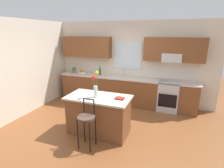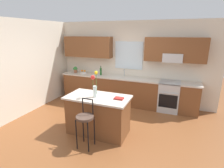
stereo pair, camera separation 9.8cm
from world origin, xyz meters
name	(u,v)px [view 1 (the left image)]	position (x,y,z in m)	size (l,w,h in m)	color
ground_plane	(106,127)	(0.00, 0.00, 0.00)	(14.00, 14.00, 0.00)	brown
wall_left	(30,67)	(-2.56, 0.30, 1.35)	(0.12, 4.60, 2.70)	beige
back_wall_assembly	(129,58)	(0.03, 1.98, 1.51)	(5.60, 0.50, 2.70)	beige
counter_run	(125,90)	(0.00, 1.70, 0.47)	(4.56, 0.64, 0.92)	brown
sink_faucet	(123,72)	(-0.10, 1.84, 1.06)	(0.02, 0.13, 0.23)	#B7BABC
oven_range	(168,96)	(1.40, 1.68, 0.46)	(0.60, 0.64, 0.92)	#B7BABC
kitchen_island	(99,115)	(-0.06, -0.27, 0.46)	(1.46, 0.77, 0.92)	brown
bar_stool_near	(86,120)	(-0.06, -0.86, 0.64)	(0.36, 0.36, 1.04)	black
flower_vase	(95,86)	(-0.11, -0.31, 1.19)	(0.18, 0.10, 0.61)	silver
cookbook	(120,98)	(0.45, -0.24, 0.94)	(0.20, 0.15, 0.03)	maroon
fruit_bowl_oranges	(82,72)	(-1.59, 1.70, 0.96)	(0.24, 0.24, 0.13)	silver
bottle_olive_oil	(100,71)	(-0.90, 1.70, 1.05)	(0.06, 0.06, 0.32)	#1E5923
potted_plant_small	(74,69)	(-1.92, 1.70, 1.05)	(0.18, 0.12, 0.22)	#9E5B3D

